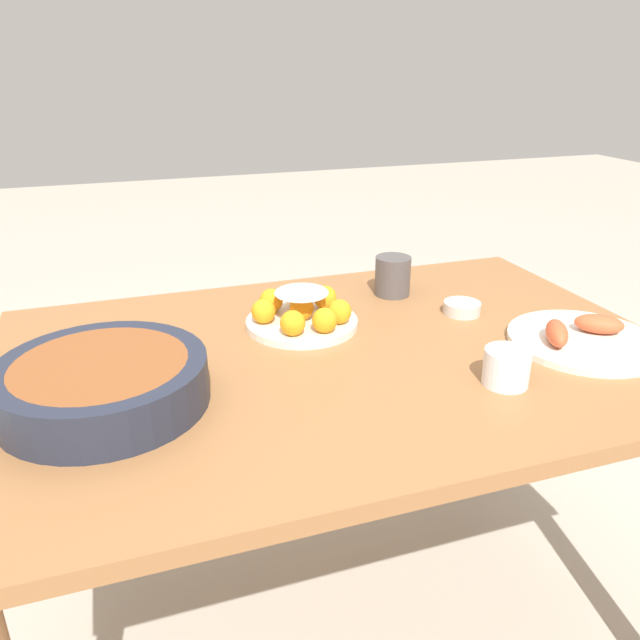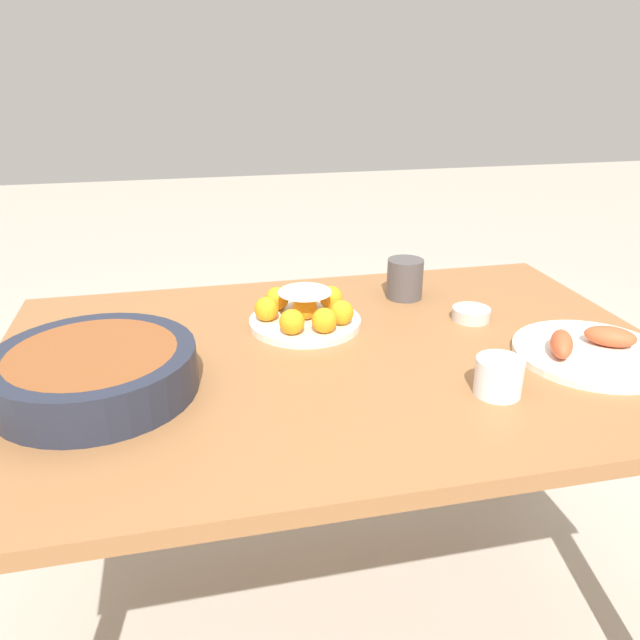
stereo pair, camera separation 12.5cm
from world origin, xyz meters
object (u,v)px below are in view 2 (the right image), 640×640
Objects in this scene: cup_near at (405,279)px; seafood_platter at (591,350)px; serving_bowl at (95,371)px; cup_far at (499,377)px; cake_plate at (305,312)px; dining_table at (336,394)px; sauce_bowl at (471,313)px.

seafood_platter is at bearing 122.36° from cup_near.
cup_near is (-0.66, -0.32, 0.00)m from serving_bowl.
cup_near reaches higher than cup_far.
cake_plate is 0.45m from serving_bowl.
dining_table is 15.81× the size of sauce_bowl.
sauce_bowl is 0.26m from seafood_platter.
cake_plate reaches higher than seafood_platter.
cup_near reaches higher than cake_plate.
sauce_bowl is at bearing 172.60° from cake_plate.
cake_plate is 0.29m from cup_near.
serving_bowl reaches higher than cup_far.
dining_table is at bearing 15.91° from sauce_bowl.
sauce_bowl is 0.28× the size of seafood_platter.
cup_far is (0.24, 0.09, 0.02)m from seafood_platter.
sauce_bowl is 1.02× the size of cup_far.
cup_near reaches higher than serving_bowl.
cup_far is (0.10, 0.31, 0.02)m from sauce_bowl.
cup_near is at bearing -154.35° from serving_bowl.
cup_far is at bearing 72.60° from sauce_bowl.
cup_near is at bearing -90.13° from cup_far.
seafood_platter is at bearing 123.54° from sauce_bowl.
sauce_bowl is at bearing 120.70° from cup_near.
cup_far is at bearing 126.36° from cake_plate.
dining_table is at bearing 103.69° from cake_plate.
cup_far is at bearing 167.20° from serving_bowl.
sauce_bowl is (-0.32, -0.09, 0.11)m from dining_table.
serving_bowl is 4.15× the size of sauce_bowl.
cup_near is at bearing -57.64° from seafood_platter.
seafood_platter reaches higher than dining_table.
seafood_platter is at bearing 165.04° from dining_table.
serving_bowl is (0.44, 0.07, 0.14)m from dining_table.
serving_bowl reaches higher than dining_table.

